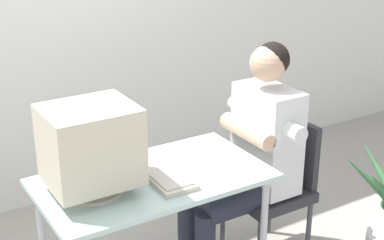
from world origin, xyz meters
TOP-DOWN VIEW (x-y plane):
  - desk at (0.00, 0.00)m, footprint 1.12×0.62m
  - crt_monitor at (-0.30, -0.00)m, footprint 0.41×0.34m
  - keyboard at (0.04, 0.00)m, footprint 0.19×0.47m
  - office_chair at (0.81, 0.04)m, footprint 0.42×0.42m
  - person_seated at (0.62, 0.04)m, footprint 0.75×0.58m

SIDE VIEW (x-z plane):
  - office_chair at x=0.81m, z-range 0.06..0.90m
  - desk at x=0.00m, z-range 0.29..1.04m
  - person_seated at x=0.62m, z-range 0.05..1.35m
  - keyboard at x=0.04m, z-range 0.74..0.77m
  - crt_monitor at x=-0.30m, z-range 0.77..1.18m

